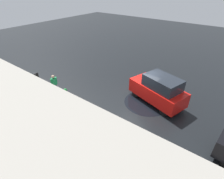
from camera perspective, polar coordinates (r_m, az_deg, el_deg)
ground_plane at (r=12.73m, az=7.18°, el=-3.30°), size 60.00×60.00×0.00m
kerb_strip at (r=10.12m, az=-5.60°, el=-14.19°), size 24.00×3.20×0.04m
moving_hatchback at (r=12.23m, az=14.93°, el=-0.07°), size 4.22×2.75×2.06m
fire_hydrant at (r=13.01m, az=-14.86°, el=-1.26°), size 0.42×0.31×0.80m
pedestrian at (r=13.38m, az=-18.32°, el=1.92°), size 0.29×0.57×1.62m
metal_railing at (r=8.83m, az=-7.32°, el=-16.45°), size 11.04×0.04×1.05m
sign_post at (r=12.31m, az=-23.17°, el=1.49°), size 0.07×0.44×2.40m
puddle_patch at (r=12.60m, az=11.17°, el=-4.12°), size 3.12×3.12×0.01m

